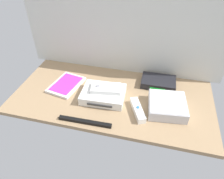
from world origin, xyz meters
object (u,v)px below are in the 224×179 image
Objects in this scene: game_case at (66,85)px; remote_wand at (138,110)px; mini_computer at (167,106)px; sensor_bar at (85,122)px; network_router at (158,82)px; remote_classic_pad at (106,88)px; game_console at (103,94)px.

remote_wand is at bearing -4.11° from game_case.
sensor_bar is at bearing -153.67° from mini_computer.
sensor_bar is at bearing -129.79° from network_router.
game_case is at bearing -165.27° from network_router.
remote_wand is (40.17, -10.64, 0.75)cm from game_case.
mini_computer reaches higher than remote_wand.
remote_classic_pad is at bearing -146.92° from network_router.
remote_classic_pad is (-17.06, 7.25, 3.90)cm from remote_wand.
mini_computer is 19.45cm from network_router.
game_case is at bearing 173.95° from mini_computer.
game_console is 1.45× the size of remote_wand.
remote_classic_pad is 20.30cm from sensor_bar.
remote_classic_pad is at bearing 75.77° from sensor_bar.
game_case is at bearing 140.92° from remote_wand.
game_console is at bearing -0.97° from game_case.
mini_computer is 1.21× the size of remote_classic_pad.
game_case is 0.88× the size of sensor_bar.
network_router is 24.94cm from remote_wand.
network_router is 46.12cm from sensor_bar.
network_router is 29.96cm from remote_classic_pad.
remote_classic_pad is at bearing 175.72° from mini_computer.
game_case is at bearing 162.71° from remote_classic_pad.
sensor_bar is at bearing -111.86° from remote_classic_pad.
game_case is 1.42× the size of remote_wand.
game_case is 41.56cm from remote_wand.
network_router is at bearing 105.54° from mini_computer.
network_router and remote_wand have the same top height.
remote_wand is at bearing -108.52° from network_router.
remote_classic_pad is at bearing 45.02° from game_console.
mini_computer is 38.39cm from sensor_bar.
remote_classic_pad is 0.64× the size of sensor_bar.
game_console is 31.04cm from mini_computer.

